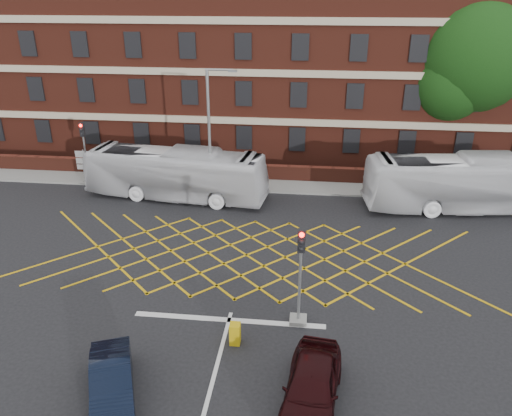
# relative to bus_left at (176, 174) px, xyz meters

# --- Properties ---
(ground) EXTENTS (120.00, 120.00, 0.00)m
(ground) POSITION_rel_bus_left_xyz_m (5.52, -9.13, -1.64)
(ground) COLOR black
(ground) RESTS_ON ground
(victorian_building) EXTENTS (51.00, 12.17, 20.40)m
(victorian_building) POSITION_rel_bus_left_xyz_m (5.77, 12.86, 6.19)
(victorian_building) COLOR #5A2217
(victorian_building) RESTS_ON ground
(boundary_wall) EXTENTS (56.00, 0.50, 1.10)m
(boundary_wall) POSITION_rel_bus_left_xyz_m (5.52, 3.87, -1.09)
(boundary_wall) COLOR #532016
(boundary_wall) RESTS_ON ground
(far_pavement) EXTENTS (60.00, 3.00, 0.12)m
(far_pavement) POSITION_rel_bus_left_xyz_m (5.52, 2.87, -1.58)
(far_pavement) COLOR slate
(far_pavement) RESTS_ON ground
(box_junction_hatching) EXTENTS (8.22, 8.22, 0.02)m
(box_junction_hatching) POSITION_rel_bus_left_xyz_m (5.52, -7.13, -1.63)
(box_junction_hatching) COLOR #CC990C
(box_junction_hatching) RESTS_ON ground
(stop_line) EXTENTS (8.00, 0.30, 0.02)m
(stop_line) POSITION_rel_bus_left_xyz_m (5.52, -12.63, -1.63)
(stop_line) COLOR silver
(stop_line) RESTS_ON ground
(bus_left) EXTENTS (12.03, 4.17, 3.28)m
(bus_left) POSITION_rel_bus_left_xyz_m (0.00, 0.00, 0.00)
(bus_left) COLOR silver
(bus_left) RESTS_ON ground
(bus_right) EXTENTS (12.57, 4.14, 3.44)m
(bus_right) POSITION_rel_bus_left_xyz_m (18.15, 0.18, 0.08)
(bus_right) COLOR silver
(bus_right) RESTS_ON ground
(car_navy) EXTENTS (2.72, 4.11, 1.28)m
(car_navy) POSITION_rel_bus_left_xyz_m (2.32, -17.20, -1.00)
(car_navy) COLOR black
(car_navy) RESTS_ON ground
(car_maroon) EXTENTS (2.30, 4.60, 1.50)m
(car_maroon) POSITION_rel_bus_left_xyz_m (8.96, -16.79, -0.89)
(car_maroon) COLOR black
(car_maroon) RESTS_ON ground
(deciduous_tree) EXTENTS (8.46, 8.43, 12.39)m
(deciduous_tree) POSITION_rel_bus_left_xyz_m (19.60, 8.94, 5.94)
(deciduous_tree) COLOR black
(deciduous_tree) RESTS_ON ground
(traffic_light_near) EXTENTS (0.70, 0.70, 4.27)m
(traffic_light_near) POSITION_rel_bus_left_xyz_m (8.38, -12.43, 0.12)
(traffic_light_near) COLOR slate
(traffic_light_near) RESTS_ON ground
(traffic_light_far) EXTENTS (0.70, 0.70, 4.27)m
(traffic_light_far) POSITION_rel_bus_left_xyz_m (-6.87, 1.96, 0.12)
(traffic_light_far) COLOR slate
(traffic_light_far) RESTS_ON ground
(street_lamp) EXTENTS (2.25, 1.00, 8.35)m
(street_lamp) POSITION_rel_bus_left_xyz_m (2.48, -0.52, 1.19)
(street_lamp) COLOR slate
(street_lamp) RESTS_ON ground
(direction_signs) EXTENTS (1.10, 0.16, 2.20)m
(direction_signs) POSITION_rel_bus_left_xyz_m (-7.31, 2.43, -0.26)
(direction_signs) COLOR gray
(direction_signs) RESTS_ON ground
(utility_cabinet) EXTENTS (0.40, 0.41, 0.89)m
(utility_cabinet) POSITION_rel_bus_left_xyz_m (5.99, -14.03, -1.20)
(utility_cabinet) COLOR #C6A10B
(utility_cabinet) RESTS_ON ground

